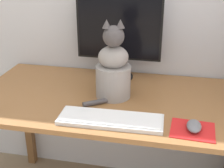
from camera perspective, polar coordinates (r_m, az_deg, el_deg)
The scene contains 6 objects.
desk at distance 1.64m, azimuth 0.51°, elevation -5.37°, with size 1.45×0.73×0.76m.
monitor at distance 1.76m, azimuth 1.26°, elevation 9.21°, with size 0.48×0.17×0.47m.
keyboard at distance 1.38m, azimuth -0.26°, elevation -6.44°, with size 0.47×0.16×0.02m.
mousepad_right at distance 1.36m, azimuth 14.52°, elevation -8.13°, with size 0.19×0.17×0.00m.
computer_mouse_right at distance 1.36m, azimuth 14.77°, elevation -7.44°, with size 0.06×0.10×0.03m.
cat at distance 1.55m, azimuth 0.21°, elevation 2.69°, with size 0.23×0.27×0.40m.
Camera 1 is at (0.28, -1.41, 1.46)m, focal length 50.00 mm.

